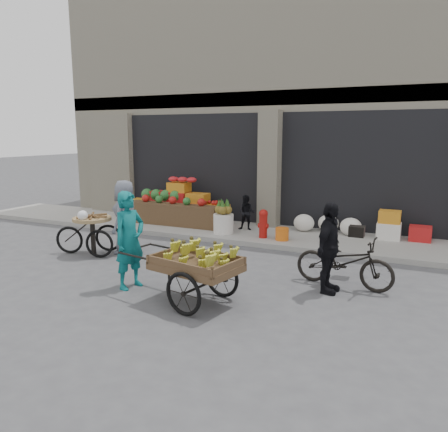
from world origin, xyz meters
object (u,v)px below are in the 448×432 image
at_px(fire_hydrant, 263,222).
at_px(vendor_grey, 125,217).
at_px(tricycle_cart, 92,229).
at_px(vendor_woman, 130,240).
at_px(seated_person, 247,213).
at_px(bicycle, 344,262).
at_px(orange_bucket, 282,234).
at_px(banana_cart, 194,261).
at_px(pineapple_bin, 224,224).
at_px(cyclist, 329,248).

xyz_separation_m(fire_hydrant, vendor_grey, (-2.47, -2.19, 0.32)).
bearing_deg(tricycle_cart, vendor_woman, -53.43).
relative_size(fire_hydrant, seated_person, 0.76).
relative_size(seated_person, bicycle, 0.54).
bearing_deg(orange_bucket, vendor_woman, -110.96).
bearing_deg(tricycle_cart, seated_person, 34.36).
xyz_separation_m(vendor_woman, vendor_grey, (-1.46, 1.80, -0.03)).
relative_size(orange_bucket, bicycle, 0.19).
distance_m(seated_person, bicycle, 4.33).
xyz_separation_m(seated_person, tricycle_cart, (-2.39, -3.24, -0.02)).
bearing_deg(banana_cart, pineapple_bin, 120.30).
bearing_deg(pineapple_bin, orange_bucket, -3.58).
height_order(seated_person, vendor_woman, vendor_woman).
bearing_deg(vendor_woman, cyclist, -56.77).
xyz_separation_m(banana_cart, tricycle_cart, (-3.42, 1.58, -0.12)).
bearing_deg(orange_bucket, banana_cart, -92.35).
bearing_deg(orange_bucket, seated_person, 149.74).
bearing_deg(pineapple_bin, vendor_grey, -121.45).
height_order(tricycle_cart, vendor_grey, vendor_grey).
xyz_separation_m(fire_hydrant, orange_bucket, (0.50, -0.05, -0.23)).
relative_size(pineapple_bin, cyclist, 0.34).
height_order(pineapple_bin, vendor_woman, vendor_woman).
height_order(orange_bucket, cyclist, cyclist).
height_order(banana_cart, tricycle_cart, tricycle_cart).
relative_size(vendor_grey, cyclist, 1.07).
xyz_separation_m(seated_person, vendor_grey, (-1.77, -2.84, 0.24)).
height_order(pineapple_bin, bicycle, bicycle).
bearing_deg(fire_hydrant, banana_cart, -85.46).
xyz_separation_m(vendor_grey, cyclist, (4.63, -0.62, -0.05)).
bearing_deg(vendor_grey, vendor_woman, 29.35).
height_order(pineapple_bin, seated_person, seated_person).
bearing_deg(banana_cart, bicycle, 52.65).
distance_m(seated_person, banana_cart, 4.93).
xyz_separation_m(seated_person, banana_cart, (1.03, -4.82, 0.10)).
distance_m(tricycle_cart, bicycle, 5.45).
bearing_deg(tricycle_cart, fire_hydrant, 20.73).
distance_m(seated_person, cyclist, 4.49).
height_order(seated_person, tricycle_cart, seated_person).
bearing_deg(bicycle, pineapple_bin, 61.01).
xyz_separation_m(fire_hydrant, cyclist, (2.15, -2.81, 0.27)).
xyz_separation_m(pineapple_bin, fire_hydrant, (1.10, -0.05, 0.13)).
xyz_separation_m(seated_person, bicycle, (3.05, -3.06, -0.13)).
bearing_deg(bicycle, cyclist, 159.91).
bearing_deg(cyclist, vendor_grey, 88.88).
bearing_deg(cyclist, orange_bucket, 37.39).
bearing_deg(orange_bucket, cyclist, -59.08).
bearing_deg(seated_person, vendor_woman, -103.84).
bearing_deg(cyclist, tricycle_cart, 94.05).
bearing_deg(pineapple_bin, fire_hydrant, -2.60).
bearing_deg(orange_bucket, tricycle_cart, -144.72).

